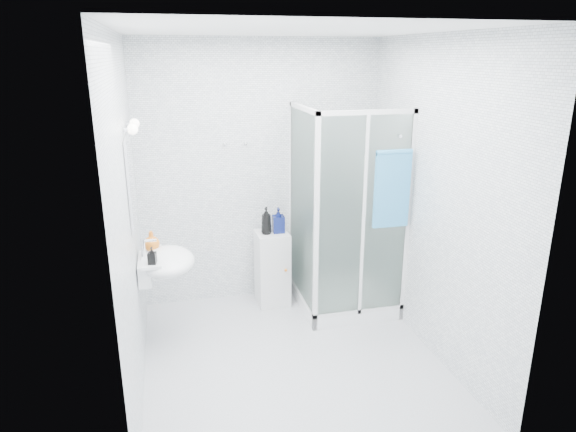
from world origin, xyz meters
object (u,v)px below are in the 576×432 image
object	(u,v)px
storage_cabinet	(272,268)
soap_dispenser_orange	(151,241)
shampoo_bottle_a	(266,221)
shampoo_bottle_b	(278,220)
wall_basin	(164,262)
shower_enclosure	(339,267)
hand_towel	(392,187)
soap_dispenser_black	(152,256)

from	to	relation	value
storage_cabinet	soap_dispenser_orange	world-z (taller)	soap_dispenser_orange
storage_cabinet	shampoo_bottle_a	size ratio (longest dim) A/B	2.80
shampoo_bottle_b	soap_dispenser_orange	size ratio (longest dim) A/B	1.48
wall_basin	storage_cabinet	xyz separation A→B (m)	(1.05, 0.61, -0.42)
shower_enclosure	wall_basin	world-z (taller)	shower_enclosure
storage_cabinet	hand_towel	distance (m)	1.50
shower_enclosure	storage_cabinet	xyz separation A→B (m)	(-0.61, 0.29, -0.07)
shampoo_bottle_a	hand_towel	bearing A→B (deg)	-34.72
shampoo_bottle_a	soap_dispenser_orange	size ratio (longest dim) A/B	1.59
storage_cabinet	shampoo_bottle_b	distance (m)	0.51
hand_towel	soap_dispenser_black	world-z (taller)	hand_towel
wall_basin	shampoo_bottle_a	size ratio (longest dim) A/B	2.07
storage_cabinet	soap_dispenser_orange	xyz separation A→B (m)	(-1.13, -0.48, 0.57)
shower_enclosure	storage_cabinet	size ratio (longest dim) A/B	2.64
soap_dispenser_orange	soap_dispenser_black	bearing A→B (deg)	-88.87
shampoo_bottle_b	soap_dispenser_orange	bearing A→B (deg)	-157.80
storage_cabinet	soap_dispenser_black	world-z (taller)	soap_dispenser_black
wall_basin	storage_cabinet	distance (m)	1.28
shower_enclosure	wall_basin	bearing A→B (deg)	-169.19
storage_cabinet	soap_dispenser_orange	distance (m)	1.36
shower_enclosure	shampoo_bottle_b	bearing A→B (deg)	151.44
wall_basin	shampoo_bottle_b	bearing A→B (deg)	28.85
wall_basin	shampoo_bottle_a	xyz separation A→B (m)	(0.99, 0.60, 0.10)
wall_basin	soap_dispenser_black	world-z (taller)	wall_basin
hand_towel	soap_dispenser_orange	distance (m)	2.11
hand_towel	soap_dispenser_black	distance (m)	2.10
shower_enclosure	soap_dispenser_black	bearing A→B (deg)	-164.06
wall_basin	soap_dispenser_black	size ratio (longest dim) A/B	4.02
shower_enclosure	hand_towel	world-z (taller)	shower_enclosure
shower_enclosure	shampoo_bottle_a	world-z (taller)	shower_enclosure
storage_cabinet	soap_dispenser_orange	bearing A→B (deg)	-158.77
wall_basin	storage_cabinet	world-z (taller)	wall_basin
shower_enclosure	shampoo_bottle_a	bearing A→B (deg)	157.18
shower_enclosure	soap_dispenser_orange	world-z (taller)	shower_enclosure
storage_cabinet	shampoo_bottle_b	world-z (taller)	shampoo_bottle_b
shower_enclosure	soap_dispenser_black	distance (m)	1.87
shampoo_bottle_a	shampoo_bottle_b	xyz separation A→B (m)	(0.12, 0.02, -0.01)
soap_dispenser_black	shampoo_bottle_b	bearing A→B (deg)	33.56
wall_basin	shampoo_bottle_a	bearing A→B (deg)	31.15
shower_enclosure	wall_basin	size ratio (longest dim) A/B	3.57
shampoo_bottle_b	soap_dispenser_orange	world-z (taller)	soap_dispenser_orange
soap_dispenser_orange	shower_enclosure	bearing A→B (deg)	6.34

